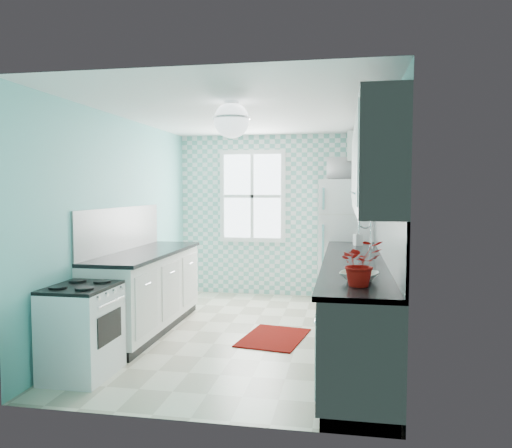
% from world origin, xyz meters
% --- Properties ---
extents(floor, '(3.00, 4.40, 0.02)m').
position_xyz_m(floor, '(0.00, 0.00, -0.01)').
color(floor, beige).
rests_on(floor, ground).
extents(ceiling, '(3.00, 4.40, 0.02)m').
position_xyz_m(ceiling, '(0.00, 0.00, 2.51)').
color(ceiling, white).
rests_on(ceiling, wall_back).
extents(wall_back, '(3.00, 0.02, 2.50)m').
position_xyz_m(wall_back, '(0.00, 2.21, 1.25)').
color(wall_back, '#6ECAC5').
rests_on(wall_back, floor).
extents(wall_front, '(3.00, 0.02, 2.50)m').
position_xyz_m(wall_front, '(0.00, -2.21, 1.25)').
color(wall_front, '#6ECAC5').
rests_on(wall_front, floor).
extents(wall_left, '(0.02, 4.40, 2.50)m').
position_xyz_m(wall_left, '(-1.51, 0.00, 1.25)').
color(wall_left, '#6ECAC5').
rests_on(wall_left, floor).
extents(wall_right, '(0.02, 4.40, 2.50)m').
position_xyz_m(wall_right, '(1.51, 0.00, 1.25)').
color(wall_right, '#6ECAC5').
rests_on(wall_right, floor).
extents(accent_wall, '(3.00, 0.01, 2.50)m').
position_xyz_m(accent_wall, '(0.00, 2.19, 1.25)').
color(accent_wall, '#71BAA9').
rests_on(accent_wall, wall_back).
extents(window, '(1.04, 0.05, 1.44)m').
position_xyz_m(window, '(-0.35, 2.16, 1.55)').
color(window, white).
rests_on(window, wall_back).
extents(backsplash_right, '(0.02, 3.60, 0.51)m').
position_xyz_m(backsplash_right, '(1.49, -0.40, 1.20)').
color(backsplash_right, white).
rests_on(backsplash_right, wall_right).
extents(backsplash_left, '(0.02, 2.15, 0.51)m').
position_xyz_m(backsplash_left, '(-1.49, -0.07, 1.20)').
color(backsplash_left, white).
rests_on(backsplash_left, wall_left).
extents(upper_cabinets_right, '(0.33, 3.20, 0.90)m').
position_xyz_m(upper_cabinets_right, '(1.33, -0.60, 1.90)').
color(upper_cabinets_right, white).
rests_on(upper_cabinets_right, wall_right).
extents(upper_cabinet_fridge, '(0.40, 0.74, 0.40)m').
position_xyz_m(upper_cabinet_fridge, '(1.30, 1.83, 2.25)').
color(upper_cabinet_fridge, white).
rests_on(upper_cabinet_fridge, wall_right).
extents(ceiling_light, '(0.34, 0.34, 0.35)m').
position_xyz_m(ceiling_light, '(0.00, -0.80, 2.32)').
color(ceiling_light, silver).
rests_on(ceiling_light, ceiling).
extents(base_cabinets_right, '(0.60, 3.60, 0.90)m').
position_xyz_m(base_cabinets_right, '(1.20, -0.40, 0.45)').
color(base_cabinets_right, white).
rests_on(base_cabinets_right, floor).
extents(countertop_right, '(0.63, 3.60, 0.04)m').
position_xyz_m(countertop_right, '(1.19, -0.40, 0.92)').
color(countertop_right, black).
rests_on(countertop_right, base_cabinets_right).
extents(base_cabinets_left, '(0.60, 2.15, 0.90)m').
position_xyz_m(base_cabinets_left, '(-1.20, -0.07, 0.45)').
color(base_cabinets_left, white).
rests_on(base_cabinets_left, floor).
extents(countertop_left, '(0.63, 2.15, 0.04)m').
position_xyz_m(countertop_left, '(-1.19, -0.07, 0.92)').
color(countertop_left, black).
rests_on(countertop_left, base_cabinets_left).
extents(fridge, '(0.78, 0.78, 1.80)m').
position_xyz_m(fridge, '(1.11, 1.78, 0.90)').
color(fridge, silver).
rests_on(fridge, floor).
extents(stove, '(0.53, 0.66, 0.80)m').
position_xyz_m(stove, '(-1.20, -1.52, 0.42)').
color(stove, silver).
rests_on(stove, floor).
extents(sink, '(0.53, 0.44, 0.53)m').
position_xyz_m(sink, '(1.20, 0.55, 0.93)').
color(sink, silver).
rests_on(sink, countertop_right).
extents(rug, '(0.78, 1.00, 0.01)m').
position_xyz_m(rug, '(0.32, -0.11, 0.01)').
color(rug, maroon).
rests_on(rug, floor).
extents(dish_towel, '(0.06, 0.24, 0.36)m').
position_xyz_m(dish_towel, '(0.89, 0.33, 0.48)').
color(dish_towel, '#66A7A5').
rests_on(dish_towel, base_cabinets_right).
extents(fruit_bowl, '(0.36, 0.36, 0.07)m').
position_xyz_m(fruit_bowl, '(1.20, -1.57, 0.98)').
color(fruit_bowl, white).
rests_on(fruit_bowl, countertop_right).
extents(potted_plant, '(0.39, 0.37, 0.35)m').
position_xyz_m(potted_plant, '(1.20, -1.78, 1.11)').
color(potted_plant, red).
rests_on(potted_plant, countertop_right).
extents(soap_bottle, '(0.13, 0.13, 0.22)m').
position_xyz_m(soap_bottle, '(1.25, 0.95, 1.05)').
color(soap_bottle, '#95B4D1').
rests_on(soap_bottle, countertop_right).
extents(microwave, '(0.58, 0.41, 0.31)m').
position_xyz_m(microwave, '(1.11, 1.78, 1.96)').
color(microwave, white).
rests_on(microwave, fridge).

